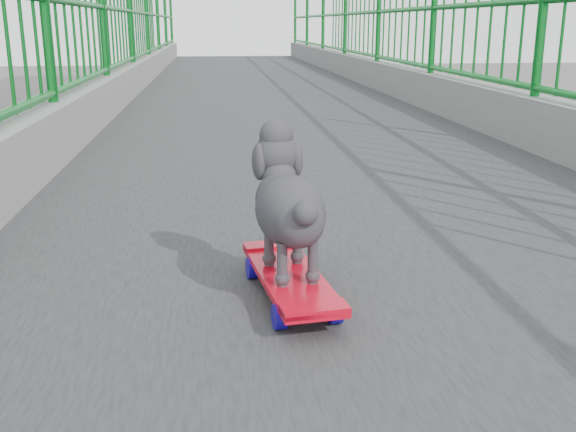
% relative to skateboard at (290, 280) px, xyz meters
% --- Properties ---
extents(footbridge, '(3.00, 24.00, 7.00)m').
position_rel_skateboard_xyz_m(footbridge, '(0.33, 2.20, -1.84)').
color(footbridge, '#2D2D2F').
rests_on(footbridge, ground).
extents(railing, '(3.00, 24.00, 1.42)m').
position_rel_skateboard_xyz_m(railing, '(0.33, 2.20, 0.16)').
color(railing, gray).
rests_on(railing, footbridge).
extents(skateboard, '(0.23, 0.56, 0.07)m').
position_rel_skateboard_xyz_m(skateboard, '(0.00, 0.00, 0.00)').
color(skateboard, red).
rests_on(skateboard, footbridge).
extents(poodle, '(0.21, 0.43, 0.36)m').
position_rel_skateboard_xyz_m(poodle, '(-0.00, 0.02, 0.21)').
color(poodle, '#28272B').
rests_on(poodle, skateboard).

